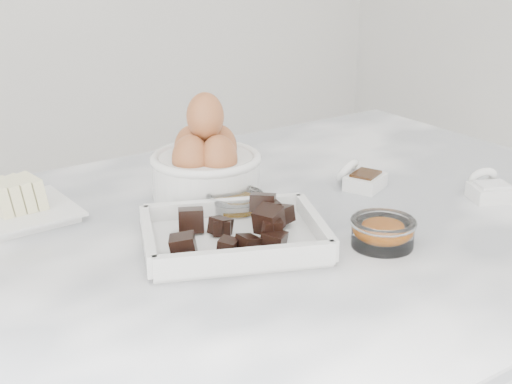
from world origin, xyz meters
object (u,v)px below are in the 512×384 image
at_px(honey_bowl, 235,205).
at_px(salt_spoon, 489,188).
at_px(butter_plate, 18,205).
at_px(zest_bowl, 383,231).
at_px(vanilla_spoon, 361,178).
at_px(sugar_ramekin, 230,167).
at_px(chocolate_dish, 234,229).
at_px(egg_bowl, 206,164).

relative_size(honey_bowl, salt_spoon, 0.93).
relative_size(butter_plate, zest_bowl, 1.72).
bearing_deg(vanilla_spoon, sugar_ramekin, 137.81).
bearing_deg(zest_bowl, salt_spoon, 7.77).
relative_size(chocolate_dish, zest_bowl, 3.26).
relative_size(butter_plate, honey_bowl, 1.78).
distance_m(chocolate_dish, egg_bowl, 0.19).
height_order(sugar_ramekin, vanilla_spoon, vanilla_spoon).
distance_m(zest_bowl, salt_spoon, 0.26).
distance_m(sugar_ramekin, egg_bowl, 0.08).
bearing_deg(sugar_ramekin, butter_plate, 173.53).
distance_m(chocolate_dish, sugar_ramekin, 0.25).
height_order(butter_plate, zest_bowl, butter_plate).
xyz_separation_m(vanilla_spoon, salt_spoon, (0.13, -0.14, -0.00)).
bearing_deg(sugar_ramekin, zest_bowl, -84.59).
xyz_separation_m(sugar_ramekin, salt_spoon, (0.28, -0.28, -0.01)).
distance_m(chocolate_dish, vanilla_spoon, 0.29).
relative_size(butter_plate, egg_bowl, 0.88).
height_order(honey_bowl, vanilla_spoon, vanilla_spoon).
bearing_deg(sugar_ramekin, salt_spoon, -44.87).
relative_size(chocolate_dish, sugar_ramekin, 3.82).
bearing_deg(chocolate_dish, egg_bowl, 70.03).
height_order(butter_plate, vanilla_spoon, butter_plate).
bearing_deg(vanilla_spoon, zest_bowl, -124.89).
xyz_separation_m(egg_bowl, zest_bowl, (0.10, -0.28, -0.03)).
xyz_separation_m(sugar_ramekin, vanilla_spoon, (0.15, -0.14, -0.01)).
bearing_deg(zest_bowl, vanilla_spoon, 55.11).
bearing_deg(chocolate_dish, sugar_ramekin, 58.47).
distance_m(sugar_ramekin, honey_bowl, 0.15).
relative_size(honey_bowl, zest_bowl, 0.96).
distance_m(butter_plate, honey_bowl, 0.30).
height_order(chocolate_dish, salt_spoon, chocolate_dish).
distance_m(honey_bowl, salt_spoon, 0.39).
relative_size(vanilla_spoon, salt_spoon, 1.01).
height_order(sugar_ramekin, egg_bowl, egg_bowl).
bearing_deg(salt_spoon, honey_bowl, 156.78).
bearing_deg(honey_bowl, chocolate_dish, -124.17).
distance_m(butter_plate, sugar_ramekin, 0.33).
height_order(chocolate_dish, sugar_ramekin, chocolate_dish).
distance_m(honey_bowl, zest_bowl, 0.21).
bearing_deg(egg_bowl, butter_plate, 164.42).
relative_size(chocolate_dish, vanilla_spoon, 3.11).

